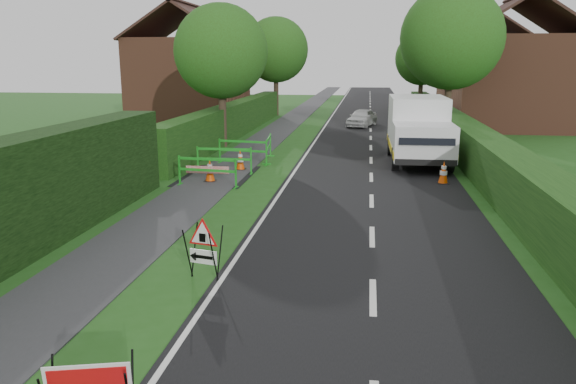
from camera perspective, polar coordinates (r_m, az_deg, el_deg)
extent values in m
plane|color=#204F16|center=(9.57, -6.83, -12.16)|extent=(120.00, 120.00, 0.00)
cube|color=black|center=(43.53, 8.36, 7.73)|extent=(6.00, 90.00, 0.02)
cube|color=#2D2D30|center=(43.85, 1.09, 7.90)|extent=(2.00, 90.00, 0.02)
cube|color=#14380F|center=(31.47, -5.45, 5.72)|extent=(1.00, 24.00, 1.80)
cube|color=#14380F|center=(25.03, 17.63, 3.22)|extent=(1.20, 50.00, 1.50)
cube|color=brown|center=(40.29, -9.91, 11.15)|extent=(7.00, 7.00, 5.50)
cube|color=#331E19|center=(40.91, -12.56, 16.45)|extent=(4.00, 7.40, 2.58)
cube|color=#331E19|center=(39.84, -7.64, 16.74)|extent=(4.00, 7.40, 2.58)
cube|color=#331E19|center=(40.43, -10.20, 18.16)|extent=(0.25, 7.40, 0.18)
cube|color=brown|center=(37.39, 21.88, 10.26)|extent=(7.00, 7.00, 5.50)
cube|color=#331E19|center=(37.08, 19.67, 16.38)|extent=(4.00, 7.40, 2.58)
cube|color=#331E19|center=(37.89, 25.06, 15.84)|extent=(4.00, 7.40, 2.58)
cube|color=brown|center=(51.28, 19.33, 11.02)|extent=(7.00, 7.00, 5.50)
cube|color=#331E19|center=(51.02, 17.68, 15.46)|extent=(4.00, 7.40, 2.58)
cube|color=#331E19|center=(51.68, 21.64, 15.13)|extent=(4.00, 7.40, 2.58)
cube|color=#331E19|center=(51.39, 19.77, 16.52)|extent=(0.25, 7.40, 0.18)
cylinder|color=#2D2116|center=(27.37, -6.64, 7.33)|extent=(0.36, 0.36, 2.62)
sphere|color=#254713|center=(27.23, -6.83, 14.01)|extent=(4.40, 4.40, 4.40)
cylinder|color=#2D2116|center=(30.72, 15.85, 7.89)|extent=(0.36, 0.36, 2.97)
sphere|color=#254713|center=(30.63, 16.30, 14.79)|extent=(5.20, 5.20, 5.20)
cylinder|color=#2D2116|center=(42.98, -1.21, 9.66)|extent=(0.36, 0.36, 2.80)
sphere|color=#254713|center=(42.91, -1.23, 14.25)|extent=(4.80, 4.80, 4.80)
cylinder|color=#2D2116|center=(46.61, 13.27, 9.38)|extent=(0.36, 0.36, 2.45)
sphere|color=#254713|center=(46.52, 13.47, 13.08)|extent=(4.20, 4.20, 4.20)
cylinder|color=black|center=(7.15, -15.51, -18.32)|extent=(0.10, 0.27, 0.78)
cylinder|color=black|center=(10.83, -10.16, -6.17)|extent=(0.10, 0.31, 1.02)
cylinder|color=black|center=(11.04, -9.48, -5.77)|extent=(0.10, 0.31, 1.02)
cylinder|color=black|center=(10.57, -7.58, -6.57)|extent=(0.10, 0.31, 1.02)
cylinder|color=black|center=(10.78, -6.93, -6.15)|extent=(0.10, 0.31, 1.02)
cube|color=white|center=(10.81, -8.59, -6.54)|extent=(0.56, 0.14, 0.28)
cube|color=black|center=(10.80, -8.62, -6.56)|extent=(0.40, 0.10, 0.06)
cone|color=black|center=(10.91, -9.64, -6.40)|extent=(0.16, 0.19, 0.17)
cube|color=black|center=(10.67, -8.71, -4.62)|extent=(0.13, 0.04, 0.17)
cube|color=silver|center=(24.28, 12.98, 6.89)|extent=(2.27, 3.62, 2.15)
cube|color=silver|center=(21.64, 13.58, 5.00)|extent=(2.26, 2.34, 1.32)
cube|color=black|center=(20.50, 13.95, 5.45)|extent=(1.96, 0.28, 0.60)
cube|color=yellow|center=(23.27, 10.34, 4.63)|extent=(0.09, 5.51, 0.27)
cube|color=yellow|center=(23.49, 15.84, 4.42)|extent=(0.09, 5.51, 0.27)
cube|color=black|center=(20.65, 13.80, 2.95)|extent=(2.19, 0.16, 0.22)
cylinder|color=black|center=(21.60, 10.85, 3.29)|extent=(0.28, 0.89, 0.89)
cylinder|color=black|center=(21.82, 16.12, 3.11)|extent=(0.28, 0.89, 0.89)
cylinder|color=black|center=(25.14, 10.40, 4.70)|extent=(0.28, 0.89, 0.89)
cylinder|color=black|center=(25.33, 14.94, 4.53)|extent=(0.28, 0.89, 0.89)
cube|color=black|center=(19.76, 15.46, 0.87)|extent=(0.38, 0.38, 0.04)
cone|color=#EA4B07|center=(19.68, 15.53, 1.99)|extent=(0.32, 0.32, 0.75)
cylinder|color=white|center=(19.68, 15.52, 1.89)|extent=(0.25, 0.25, 0.14)
cylinder|color=white|center=(19.65, 15.55, 2.42)|extent=(0.17, 0.17, 0.10)
cube|color=black|center=(22.07, 15.59, 2.12)|extent=(0.38, 0.38, 0.04)
cone|color=#EA4B07|center=(22.00, 15.65, 3.13)|extent=(0.32, 0.32, 0.75)
cylinder|color=white|center=(22.00, 15.65, 3.04)|extent=(0.25, 0.25, 0.14)
cylinder|color=white|center=(21.97, 15.68, 3.52)|extent=(0.17, 0.17, 0.10)
cube|color=black|center=(25.34, 14.50, 3.58)|extent=(0.38, 0.38, 0.04)
cone|color=#EA4B07|center=(25.28, 14.55, 4.46)|extent=(0.32, 0.32, 0.75)
cylinder|color=white|center=(25.29, 14.55, 4.38)|extent=(0.25, 0.25, 0.14)
cylinder|color=white|center=(25.26, 14.57, 4.80)|extent=(0.17, 0.17, 0.10)
cube|color=black|center=(19.57, -7.90, 1.11)|extent=(0.38, 0.38, 0.04)
cone|color=#EA4B07|center=(19.49, -7.94, 2.25)|extent=(0.32, 0.32, 0.75)
cylinder|color=white|center=(19.50, -7.94, 2.14)|extent=(0.25, 0.25, 0.14)
cylinder|color=white|center=(19.46, -7.95, 2.68)|extent=(0.17, 0.17, 0.10)
cube|color=black|center=(21.55, -4.85, 2.31)|extent=(0.38, 0.38, 0.04)
cone|color=#EA4B07|center=(21.48, -4.87, 3.34)|extent=(0.32, 0.32, 0.75)
cylinder|color=white|center=(21.48, -4.87, 3.25)|extent=(0.25, 0.25, 0.14)
cylinder|color=white|center=(21.45, -4.88, 3.74)|extent=(0.17, 0.17, 0.10)
cube|color=#1A901E|center=(19.13, -10.96, 2.18)|extent=(0.06, 0.06, 1.00)
cube|color=#1A901E|center=(18.35, -5.33, 1.90)|extent=(0.06, 0.06, 1.00)
cube|color=#1A901E|center=(18.64, -8.25, 3.31)|extent=(1.99, 0.29, 0.08)
cube|color=#1A901E|center=(18.71, -8.21, 2.20)|extent=(1.99, 0.29, 0.08)
cube|color=#1A901E|center=(19.22, -10.90, 0.78)|extent=(0.10, 0.35, 0.04)
cube|color=#1A901E|center=(18.45, -5.30, 0.44)|extent=(0.10, 0.35, 0.04)
cube|color=#1A901E|center=(21.02, -9.15, 3.24)|extent=(0.05, 0.05, 1.00)
cube|color=#1A901E|center=(20.57, -3.77, 3.17)|extent=(0.05, 0.05, 1.00)
cube|color=#1A901E|center=(20.71, -6.52, 4.35)|extent=(2.00, 0.10, 0.08)
cube|color=#1A901E|center=(20.77, -6.49, 3.34)|extent=(2.00, 0.10, 0.08)
cube|color=#1A901E|center=(21.11, -9.10, 1.96)|extent=(0.07, 0.35, 0.04)
cube|color=#1A901E|center=(20.66, -3.75, 1.86)|extent=(0.07, 0.35, 0.04)
cube|color=#1A901E|center=(23.02, -6.95, 4.18)|extent=(0.06, 0.06, 1.00)
cube|color=#1A901E|center=(22.32, -2.20, 3.98)|extent=(0.06, 0.06, 1.00)
cube|color=#1A901E|center=(22.59, -4.63, 5.14)|extent=(1.99, 0.33, 0.08)
cube|color=#1A901E|center=(22.65, -4.61, 4.21)|extent=(1.99, 0.33, 0.08)
cube|color=#1A901E|center=(23.10, -6.91, 3.00)|extent=(0.11, 0.35, 0.04)
cube|color=#1A901E|center=(22.41, -2.19, 2.77)|extent=(0.11, 0.35, 0.04)
cube|color=#1A901E|center=(22.52, -2.19, 4.06)|extent=(0.05, 0.05, 1.00)
cube|color=#1A901E|center=(24.49, -1.79, 4.81)|extent=(0.05, 0.05, 1.00)
cube|color=#1A901E|center=(23.44, -1.99, 5.47)|extent=(0.24, 2.00, 0.08)
cube|color=#1A901E|center=(23.50, -1.98, 4.57)|extent=(0.24, 2.00, 0.08)
cube|color=#1A901E|center=(22.60, -2.18, 2.86)|extent=(0.35, 0.09, 0.04)
cube|color=#1A901E|center=(24.57, -1.79, 3.70)|extent=(0.35, 0.09, 0.04)
cube|color=red|center=(19.41, -8.14, 0.95)|extent=(1.50, 0.06, 0.25)
imported|color=silver|center=(35.95, 7.52, 7.50)|extent=(2.15, 3.53, 1.12)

